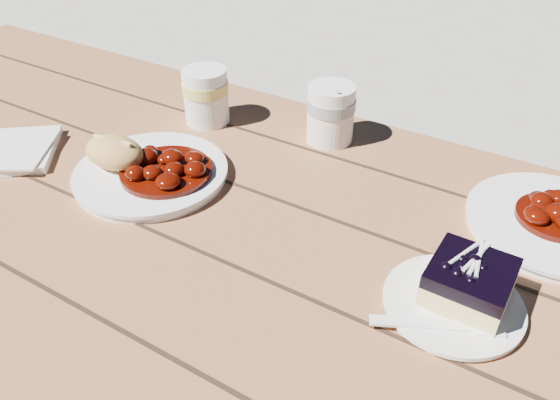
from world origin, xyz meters
The scene contains 12 objects.
picnic_table centered at (0.00, 0.00, 0.59)m, with size 2.00×1.55×0.75m.
main_plate centered at (-0.12, 0.02, 0.76)m, with size 0.25×0.25×0.02m, color white.
goulash_stew centered at (-0.09, 0.03, 0.79)m, with size 0.15×0.15×0.04m, color #4B0B02, non-canonical shape.
bread_roll centered at (-0.18, 0.00, 0.79)m, with size 0.10×0.07×0.05m, color tan.
dessert_plate centered at (0.39, 0.00, 0.76)m, with size 0.17×0.17×0.01m, color white.
blueberry_cake centered at (0.40, 0.01, 0.79)m, with size 0.10×0.10×0.05m.
fork_dessert centered at (0.37, -0.06, 0.76)m, with size 0.03×0.16×0.01m, color white, non-canonical shape.
coffee_cup centered at (0.07, 0.29, 0.80)m, with size 0.08×0.08×0.11m, color white.
napkin_stack centered at (-0.39, -0.05, 0.76)m, with size 0.15×0.15×0.01m, color white.
second_plate centered at (0.47, 0.23, 0.76)m, with size 0.24×0.24×0.02m, color white.
second_stew centered at (0.47, 0.23, 0.79)m, with size 0.11×0.11×0.04m, color #4B0B02, non-canonical shape.
second_cup centered at (-0.17, 0.23, 0.80)m, with size 0.08×0.08×0.11m, color white.
Camera 1 is at (0.45, -0.51, 1.26)m, focal length 35.00 mm.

